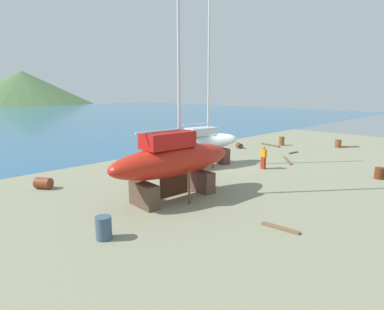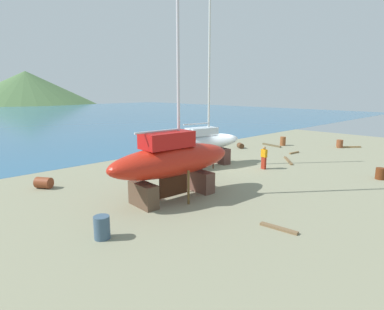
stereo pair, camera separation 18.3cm
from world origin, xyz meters
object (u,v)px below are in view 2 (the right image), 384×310
Objects in this scene: worker at (264,157)px; barrel_blue_faded at (44,183)px; barrel_tipped_right at (283,141)px; barrel_tipped_center at (380,174)px; sailboat_far_slipway at (173,160)px; barrel_rust_near at (340,144)px; barrel_rust_far at (240,146)px; sailboat_small_center at (205,143)px; barrel_ochre at (102,227)px.

worker is 14.97m from barrel_blue_faded.
worker is 11.17m from barrel_tipped_right.
sailboat_far_slipway is at bearing 151.59° from barrel_tipped_center.
barrel_blue_faded is (-26.72, 6.78, -0.07)m from barrel_rust_near.
barrel_blue_faded is at bearing -179.84° from barrel_rust_far.
worker is at bearing -25.61° from barrel_blue_faded.
barrel_blue_faded is at bearing 126.04° from sailboat_far_slipway.
sailboat_small_center is at bearing -14.09° from barrel_blue_faded.
sailboat_small_center is 15.10× the size of barrel_rust_near.
barrel_rust_near reaches higher than barrel_blue_faded.
sailboat_small_center is at bearing 132.29° from worker.
sailboat_far_slipway is (-6.67, -4.00, 0.28)m from sailboat_small_center.
barrel_ochre is (-14.32, -2.01, -0.42)m from worker.
barrel_rust_far is (-4.53, 2.12, -0.20)m from barrel_tipped_right.
barrel_blue_faded is at bearing 84.47° from barrel_ochre.
sailboat_far_slipway is 9.22m from worker.
barrel_tipped_center is 0.95× the size of barrel_rust_far.
sailboat_small_center is 16.26m from barrel_rust_near.
barrel_rust_near is 27.60m from barrel_ochre.
sailboat_small_center is 16.12× the size of barrel_tipped_center.
sailboat_far_slipway reaches higher than barrel_blue_faded.
barrel_ochre reaches higher than barrel_tipped_right.
barrel_tipped_center is (17.44, -4.92, -0.09)m from barrel_ochre.
barrel_rust_near is at bearing 7.26° from worker.
barrel_rust_near is at bearing 3.52° from barrel_ochre.
barrel_rust_near is 0.86× the size of barrel_blue_faded.
barrel_tipped_center is at bearing -100.96° from barrel_rust_far.
barrel_tipped_right reaches higher than barrel_tipped_center.
sailboat_far_slipway is 15.14× the size of barrel_blue_faded.
sailboat_small_center is 0.86× the size of sailboat_far_slipway.
barrel_rust_far is at bearing 57.32° from worker.
barrel_blue_faded is (-4.36, 6.77, -1.78)m from sailboat_far_slipway.
barrel_rust_far is (20.04, 8.53, -0.20)m from barrel_ochre.
barrel_blue_faded is (-13.49, 6.47, -0.55)m from worker.
sailboat_small_center is 7.78m from sailboat_far_slipway.
worker reaches higher than barrel_rust_far.
sailboat_far_slipway is 17.83× the size of barrel_rust_far.
sailboat_small_center is 4.55m from worker.
worker is 1.84× the size of barrel_tipped_right.
worker is (2.47, -3.70, -0.95)m from sailboat_small_center.
barrel_rust_near reaches higher than barrel_rust_far.
barrel_tipped_right is at bearing -4.96° from barrel_blue_faded.
barrel_tipped_right is 1.23× the size of barrel_tipped_center.
sailboat_far_slipway is 22.43m from barrel_rust_near.
worker is at bearing 178.65° from barrel_rust_near.
barrel_tipped_right is 23.84m from barrel_blue_faded.
worker is 7.62m from barrel_tipped_center.
worker is 8.70m from barrel_rust_far.
worker is at bearing 7.98° from barrel_ochre.
barrel_blue_faded is (-11.03, 2.77, -1.50)m from sailboat_small_center.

